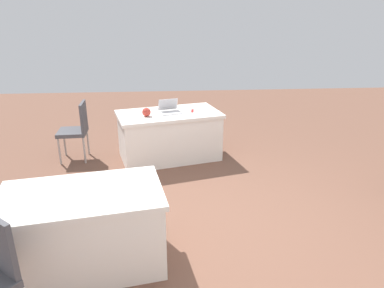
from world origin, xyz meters
TOP-DOWN VIEW (x-y plane):
  - ground_plane at (0.00, 0.00)m, footprint 14.40×14.40m
  - table_foreground at (0.38, -1.99)m, footprint 1.77×1.24m
  - table_mid_right at (1.21, 0.60)m, footprint 1.56×1.08m
  - chair_tucked_right at (1.85, -2.04)m, footprint 0.46×0.46m
  - laptop_silver at (0.37, -1.99)m, footprint 0.38×0.37m
  - yarn_ball at (0.72, -1.81)m, footprint 0.13×0.13m
  - scissors_red at (-0.00, -2.06)m, footprint 0.06×0.18m

SIDE VIEW (x-z plane):
  - ground_plane at x=0.00m, z-range 0.00..0.00m
  - table_foreground at x=0.38m, z-range 0.00..0.77m
  - table_mid_right at x=1.21m, z-range 0.00..0.77m
  - chair_tucked_right at x=1.85m, z-range 0.07..1.01m
  - scissors_red at x=0.00m, z-range 0.77..0.77m
  - laptop_silver at x=0.37m, z-range 0.70..0.91m
  - yarn_ball at x=0.72m, z-range 0.77..0.90m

